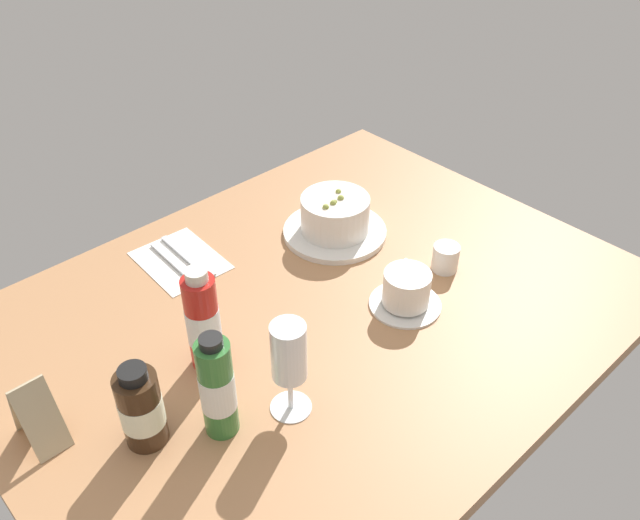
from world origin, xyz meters
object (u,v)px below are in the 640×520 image
object	(u,v)px
cutlery_setting	(181,261)
creamer_jug	(445,257)
coffee_cup	(406,290)
porridge_bowl	(335,217)
menu_card	(35,412)
sauce_bottle_green	(217,388)
sauce_bottle_red	(203,322)
wine_glass	(289,357)
sauce_bottle_brown	(141,408)

from	to	relation	value
cutlery_setting	creamer_jug	distance (cm)	49.56
cutlery_setting	coffee_cup	distance (cm)	43.05
cutlery_setting	coffee_cup	size ratio (longest dim) A/B	1.41
porridge_bowl	menu_card	bearing A→B (deg)	6.89
coffee_cup	sauce_bottle_green	world-z (taller)	sauce_bottle_green
porridge_bowl	sauce_bottle_red	bearing A→B (deg)	16.56
wine_glass	creamer_jug	bearing A→B (deg)	-172.61
cutlery_setting	wine_glass	world-z (taller)	wine_glass
cutlery_setting	creamer_jug	bearing A→B (deg)	134.76
wine_glass	sauce_bottle_brown	distance (cm)	21.13
coffee_cup	menu_card	distance (cm)	60.62
cutlery_setting	wine_glass	size ratio (longest dim) A/B	1.09
porridge_bowl	coffee_cup	distance (cm)	24.47
sauce_bottle_brown	menu_card	size ratio (longest dim) A/B	1.25
creamer_jug	cutlery_setting	bearing A→B (deg)	-45.24
sauce_bottle_green	menu_card	size ratio (longest dim) A/B	1.59
sauce_bottle_brown	wine_glass	bearing A→B (deg)	152.17
wine_glass	coffee_cup	bearing A→B (deg)	-172.93
creamer_jug	porridge_bowl	bearing A→B (deg)	-71.74
creamer_jug	wine_glass	world-z (taller)	wine_glass
cutlery_setting	menu_card	bearing A→B (deg)	29.84
wine_glass	sauce_bottle_brown	xyz separation A→B (cm)	(18.28, -9.65, -4.39)
cutlery_setting	sauce_bottle_red	size ratio (longest dim) A/B	0.96
coffee_cup	creamer_jug	world-z (taller)	coffee_cup
sauce_bottle_green	coffee_cup	bearing A→B (deg)	179.56
coffee_cup	sauce_bottle_brown	bearing A→B (deg)	-7.13
porridge_bowl	cutlery_setting	world-z (taller)	porridge_bowl
porridge_bowl	cutlery_setting	xyz separation A→B (cm)	(27.64, -13.27, -3.82)
coffee_cup	sauce_bottle_brown	distance (cm)	48.29
cutlery_setting	creamer_jug	size ratio (longest dim) A/B	3.03
cutlery_setting	sauce_bottle_green	world-z (taller)	sauce_bottle_green
porridge_bowl	sauce_bottle_brown	bearing A→B (deg)	18.30
sauce_bottle_red	menu_card	bearing A→B (deg)	-8.53
creamer_jug	coffee_cup	bearing A→B (deg)	8.11
cutlery_setting	menu_card	distance (cm)	42.59
coffee_cup	sauce_bottle_red	bearing A→B (deg)	-20.22
sauce_bottle_brown	sauce_bottle_red	bearing A→B (deg)	-157.29
sauce_bottle_brown	sauce_bottle_green	bearing A→B (deg)	147.02
porridge_bowl	wine_glass	size ratio (longest dim) A/B	1.26
porridge_bowl	sauce_bottle_brown	distance (cm)	56.61
sauce_bottle_brown	porridge_bowl	bearing A→B (deg)	-161.70
porridge_bowl	sauce_bottle_green	world-z (taller)	sauce_bottle_green
coffee_cup	sauce_bottle_green	bearing A→B (deg)	-0.44
sauce_bottle_red	menu_card	world-z (taller)	sauce_bottle_red
coffee_cup	sauce_bottle_red	size ratio (longest dim) A/B	0.68
cutlery_setting	menu_card	xyz separation A→B (cm)	(36.67, 21.03, 5.23)
sauce_bottle_green	porridge_bowl	bearing A→B (deg)	-152.45
sauce_bottle_red	menu_card	size ratio (longest dim) A/B	1.66
sauce_bottle_green	sauce_bottle_brown	size ratio (longest dim) A/B	1.28
sauce_bottle_red	creamer_jug	bearing A→B (deg)	167.41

